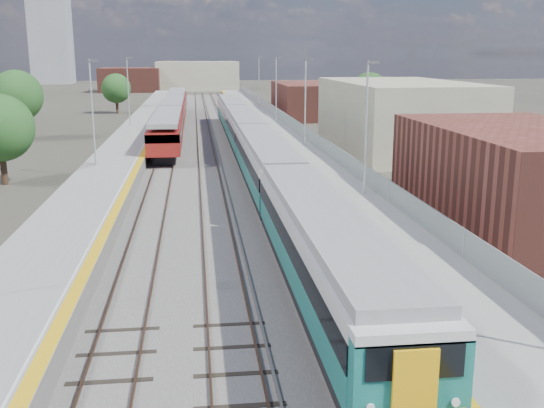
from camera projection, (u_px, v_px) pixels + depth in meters
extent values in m
plane|color=#47443A|center=(225.00, 146.00, 63.12)|extent=(320.00, 320.00, 0.00)
cube|color=#565451|center=(202.00, 142.00, 65.27)|extent=(10.50, 155.00, 0.06)
cube|color=#4C3323|center=(230.00, 138.00, 68.02)|extent=(0.07, 160.00, 0.14)
cube|color=#4C3323|center=(244.00, 138.00, 68.19)|extent=(0.07, 160.00, 0.14)
cube|color=#4C3323|center=(198.00, 138.00, 67.61)|extent=(0.07, 160.00, 0.14)
cube|color=#4C3323|center=(211.00, 138.00, 67.78)|extent=(0.07, 160.00, 0.14)
cube|color=#4C3323|center=(164.00, 139.00, 67.20)|extent=(0.07, 160.00, 0.14)
cube|color=#4C3323|center=(178.00, 139.00, 67.37)|extent=(0.07, 160.00, 0.14)
cube|color=gray|center=(227.00, 138.00, 67.98)|extent=(0.08, 160.00, 0.10)
cube|color=gray|center=(214.00, 138.00, 67.82)|extent=(0.08, 160.00, 0.10)
cube|color=slate|center=(275.00, 137.00, 66.04)|extent=(4.70, 155.00, 1.00)
cube|color=gray|center=(275.00, 132.00, 65.92)|extent=(4.70, 155.00, 0.03)
cube|color=gold|center=(255.00, 132.00, 65.67)|extent=(0.40, 155.00, 0.01)
cube|color=gray|center=(296.00, 126.00, 66.04)|extent=(0.06, 155.00, 1.20)
cylinder|color=#9EA0A3|center=(366.00, 129.00, 35.75)|extent=(0.12, 0.12, 7.50)
cube|color=#4C4C4F|center=(373.00, 62.00, 34.93)|extent=(0.70, 0.18, 0.14)
cylinder|color=#9EA0A3|center=(305.00, 102.00, 55.07)|extent=(0.12, 0.12, 7.50)
cube|color=#4C4C4F|center=(309.00, 59.00, 54.25)|extent=(0.70, 0.18, 0.14)
cylinder|color=#9EA0A3|center=(276.00, 90.00, 74.39)|extent=(0.12, 0.12, 7.50)
cube|color=#4C4C4F|center=(278.00, 58.00, 73.57)|extent=(0.70, 0.18, 0.14)
cylinder|color=#9EA0A3|center=(259.00, 82.00, 93.71)|extent=(0.12, 0.12, 7.50)
cube|color=#4C4C4F|center=(261.00, 57.00, 92.89)|extent=(0.70, 0.18, 0.14)
cube|color=slate|center=(135.00, 139.00, 64.36)|extent=(4.30, 155.00, 1.00)
cube|color=gray|center=(135.00, 134.00, 64.25)|extent=(4.30, 155.00, 0.03)
cube|color=gold|center=(154.00, 133.00, 64.46)|extent=(0.45, 155.00, 0.01)
cube|color=silver|center=(150.00, 133.00, 64.42)|extent=(0.08, 155.00, 0.01)
cylinder|color=#9EA0A3|center=(93.00, 113.00, 45.37)|extent=(0.12, 0.12, 7.50)
cube|color=#4C4C4F|center=(93.00, 61.00, 44.56)|extent=(0.70, 0.18, 0.14)
cylinder|color=#9EA0A3|center=(128.00, 92.00, 70.49)|extent=(0.12, 0.12, 7.50)
cube|color=#4C4C4F|center=(129.00, 58.00, 69.68)|extent=(0.70, 0.18, 0.14)
cube|color=brown|center=(522.00, 177.00, 33.25)|extent=(9.00, 16.00, 5.20)
cube|color=#9F997F|center=(399.00, 116.00, 59.43)|extent=(11.00, 22.00, 6.40)
cube|color=brown|center=(306.00, 100.00, 91.14)|extent=(8.00, 18.00, 4.80)
cube|color=#9F997F|center=(197.00, 76.00, 158.68)|extent=(20.00, 14.00, 7.00)
cube|color=brown|center=(130.00, 80.00, 152.14)|extent=(14.00, 12.00, 5.60)
cube|color=gray|center=(49.00, 15.00, 188.49)|extent=(11.00, 11.00, 40.00)
cube|color=black|center=(323.00, 282.00, 23.05)|extent=(2.55, 18.28, 0.43)
cube|color=#125E57|center=(323.00, 262.00, 22.88)|extent=(2.64, 18.28, 1.07)
cube|color=black|center=(324.00, 240.00, 22.69)|extent=(2.70, 18.28, 0.73)
cube|color=silver|center=(324.00, 224.00, 22.55)|extent=(2.64, 18.28, 0.45)
cube|color=gray|center=(324.00, 213.00, 22.46)|extent=(2.34, 18.28, 0.37)
cube|color=black|center=(266.00, 181.00, 41.19)|extent=(2.55, 18.28, 0.43)
cube|color=#125E57|center=(266.00, 170.00, 41.02)|extent=(2.64, 18.28, 1.07)
cube|color=black|center=(266.00, 157.00, 40.83)|extent=(2.70, 18.28, 0.73)
cube|color=silver|center=(266.00, 148.00, 40.69)|extent=(2.64, 18.28, 0.45)
cube|color=gray|center=(266.00, 142.00, 40.60)|extent=(2.34, 18.28, 0.37)
cube|color=black|center=(243.00, 142.00, 59.33)|extent=(2.55, 18.28, 0.43)
cube|color=#125E57|center=(243.00, 134.00, 59.16)|extent=(2.64, 18.28, 1.07)
cube|color=black|center=(243.00, 125.00, 58.97)|extent=(2.70, 18.28, 0.73)
cube|color=silver|center=(243.00, 119.00, 58.83)|extent=(2.64, 18.28, 0.45)
cube|color=gray|center=(243.00, 115.00, 58.74)|extent=(2.34, 18.28, 0.37)
cube|color=black|center=(232.00, 122.00, 77.47)|extent=(2.55, 18.28, 0.43)
cube|color=#125E57|center=(232.00, 115.00, 77.30)|extent=(2.64, 18.28, 1.07)
cube|color=black|center=(231.00, 108.00, 77.11)|extent=(2.70, 18.28, 0.73)
cube|color=silver|center=(231.00, 104.00, 76.97)|extent=(2.64, 18.28, 0.45)
cube|color=gray|center=(231.00, 100.00, 76.88)|extent=(2.34, 18.28, 0.37)
cube|color=#125E57|center=(409.00, 380.00, 13.73)|extent=(2.62, 0.56, 1.97)
cube|color=black|center=(415.00, 363.00, 13.32)|extent=(2.16, 0.06, 0.75)
cube|color=#EAA80F|center=(415.00, 392.00, 13.41)|extent=(0.98, 0.09, 1.97)
cube|color=black|center=(168.00, 148.00, 58.42)|extent=(1.81, 15.42, 0.63)
cube|color=maroon|center=(167.00, 132.00, 58.08)|extent=(2.67, 18.14, 1.91)
cube|color=black|center=(167.00, 126.00, 57.97)|extent=(2.73, 18.14, 0.67)
cube|color=gray|center=(167.00, 116.00, 57.75)|extent=(2.39, 18.14, 0.38)
cube|color=black|center=(174.00, 126.00, 76.43)|extent=(1.81, 15.42, 0.63)
cube|color=maroon|center=(173.00, 113.00, 76.08)|extent=(2.67, 18.14, 1.91)
cube|color=black|center=(173.00, 109.00, 75.97)|extent=(2.73, 18.14, 0.67)
cube|color=gray|center=(173.00, 101.00, 75.75)|extent=(2.39, 18.14, 0.38)
cube|color=black|center=(177.00, 112.00, 94.43)|extent=(1.81, 15.42, 0.63)
cube|color=maroon|center=(177.00, 102.00, 94.09)|extent=(2.67, 18.14, 1.91)
cube|color=black|center=(177.00, 98.00, 93.98)|extent=(2.73, 18.14, 0.67)
cube|color=gray|center=(177.00, 92.00, 93.76)|extent=(2.39, 18.14, 0.38)
cylinder|color=#382619|center=(4.00, 169.00, 44.03)|extent=(0.44, 0.44, 2.19)
sphere|color=#24491C|center=(0.00, 128.00, 43.37)|extent=(4.63, 4.63, 4.63)
cylinder|color=#382619|center=(19.00, 128.00, 66.83)|extent=(0.44, 0.44, 2.55)
sphere|color=#24491C|center=(16.00, 96.00, 66.06)|extent=(5.39, 5.39, 5.39)
cylinder|color=#382619|center=(117.00, 107.00, 96.61)|extent=(0.44, 0.44, 2.10)
sphere|color=#24491C|center=(116.00, 88.00, 95.97)|extent=(4.43, 4.43, 4.43)
cylinder|color=#382619|center=(368.00, 115.00, 81.69)|extent=(0.44, 0.44, 2.31)
sphere|color=#24491C|center=(369.00, 92.00, 80.99)|extent=(4.88, 4.88, 4.88)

